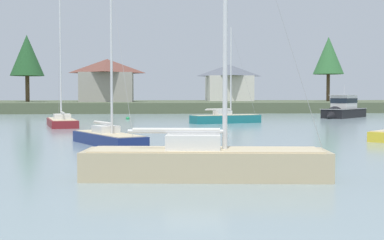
{
  "coord_description": "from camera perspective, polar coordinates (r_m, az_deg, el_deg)",
  "views": [
    {
      "loc": [
        -8.1,
        -5.71,
        2.88
      ],
      "look_at": [
        -4.56,
        35.1,
        0.9
      ],
      "focal_mm": 49.17,
      "sensor_mm": 36.0,
      "label": 1
    }
  ],
  "objects": [
    {
      "name": "far_shore_bank",
      "position": [
        99.43,
        -0.28,
        1.58
      ],
      "size": [
        194.19,
        40.14,
        1.63
      ],
      "primitive_type": "cube",
      "color": "#4C563D",
      "rests_on": "ground"
    },
    {
      "name": "shore_tree_inland_c",
      "position": [
        104.47,
        14.59,
        6.76
      ],
      "size": [
        5.83,
        5.83,
        12.31
      ],
      "color": "brown",
      "rests_on": "far_shore_bank"
    },
    {
      "name": "sailboat_navy",
      "position": [
        30.42,
        -9.09,
        -2.3
      ],
      "size": [
        4.7,
        6.89,
        9.71
      ],
      "color": "navy",
      "rests_on": "ground"
    },
    {
      "name": "sailboat_teal",
      "position": [
        53.21,
        3.66,
        -0.09
      ],
      "size": [
        7.48,
        4.23,
        10.23
      ],
      "color": "#196B70",
      "rests_on": "ground"
    },
    {
      "name": "cruiser_black",
      "position": [
        67.99,
        15.93,
        0.82
      ],
      "size": [
        8.22,
        8.47,
        5.14
      ],
      "color": "black",
      "rests_on": "ground"
    },
    {
      "name": "cottage_near_water",
      "position": [
        107.73,
        4.04,
        4.13
      ],
      "size": [
        9.57,
        8.77,
        7.39
      ],
      "color": "silver",
      "rests_on": "far_shore_bank"
    },
    {
      "name": "mooring_buoy_green",
      "position": [
        61.85,
        -6.99,
        0.15
      ],
      "size": [
        0.46,
        0.46,
        0.51
      ],
      "color": "#1E8C47",
      "rests_on": "ground"
    },
    {
      "name": "sailboat_maroon",
      "position": [
        49.15,
        -13.94,
        -0.4
      ],
      "size": [
        3.98,
        7.9,
        11.94
      ],
      "color": "maroon",
      "rests_on": "ground"
    },
    {
      "name": "cottage_hillside",
      "position": [
        95.58,
        -9.18,
        4.35
      ],
      "size": [
        9.85,
        10.47,
        7.63
      ],
      "color": "#9E998E",
      "rests_on": "far_shore_bank"
    },
    {
      "name": "shore_tree_right_mid",
      "position": [
        97.73,
        -17.47,
        6.67
      ],
      "size": [
        5.91,
        5.91,
        11.8
      ],
      "color": "brown",
      "rests_on": "far_shore_bank"
    },
    {
      "name": "sailboat_sand",
      "position": [
        18.11,
        1.41,
        -5.52
      ],
      "size": [
        8.51,
        3.13,
        12.14
      ],
      "color": "tan",
      "rests_on": "ground"
    }
  ]
}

